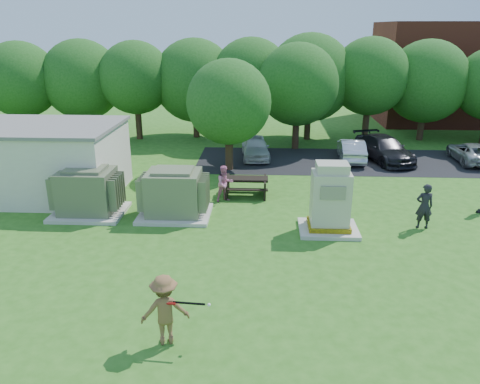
# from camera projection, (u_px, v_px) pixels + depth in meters

# --- Properties ---
(ground) EXTENTS (120.00, 120.00, 0.00)m
(ground) POSITION_uv_depth(u_px,v_px,m) (234.00, 269.00, 15.57)
(ground) COLOR #2D6619
(ground) RESTS_ON ground
(service_building) EXTENTS (10.00, 5.00, 3.20)m
(service_building) POSITION_uv_depth(u_px,v_px,m) (12.00, 161.00, 22.16)
(service_building) COLOR beige
(service_building) RESTS_ON ground
(service_building_roof) EXTENTS (10.20, 5.20, 0.15)m
(service_building_roof) POSITION_uv_depth(u_px,v_px,m) (6.00, 126.00, 21.61)
(service_building_roof) COLOR slate
(service_building_roof) RESTS_ON service_building
(brick_building) EXTENTS (15.00, 8.00, 8.00)m
(brick_building) POSITION_uv_depth(u_px,v_px,m) (471.00, 73.00, 38.76)
(brick_building) COLOR maroon
(brick_building) RESTS_ON ground
(parking_strip) EXTENTS (20.00, 6.00, 0.01)m
(parking_strip) POSITION_uv_depth(u_px,v_px,m) (365.00, 162.00, 27.93)
(parking_strip) COLOR #232326
(parking_strip) RESTS_ON ground
(transformer_left) EXTENTS (3.00, 2.40, 2.07)m
(transformer_left) POSITION_uv_depth(u_px,v_px,m) (88.00, 193.00, 19.80)
(transformer_left) COLOR beige
(transformer_left) RESTS_ON ground
(transformer_right) EXTENTS (3.00, 2.40, 2.07)m
(transformer_right) POSITION_uv_depth(u_px,v_px,m) (174.00, 194.00, 19.62)
(transformer_right) COLOR beige
(transformer_right) RESTS_ON ground
(generator_cabinet) EXTENTS (2.28, 1.87, 2.78)m
(generator_cabinet) POSITION_uv_depth(u_px,v_px,m) (330.00, 202.00, 18.06)
(generator_cabinet) COLOR beige
(generator_cabinet) RESTS_ON ground
(picnic_table) EXTENTS (2.06, 1.55, 0.88)m
(picnic_table) POSITION_uv_depth(u_px,v_px,m) (246.00, 184.00, 22.17)
(picnic_table) COLOR black
(picnic_table) RESTS_ON ground
(batter) EXTENTS (1.35, 0.98, 1.89)m
(batter) POSITION_uv_depth(u_px,v_px,m) (165.00, 310.00, 11.65)
(batter) COLOR brown
(batter) RESTS_ON ground
(person_by_generator) EXTENTS (0.68, 0.45, 1.85)m
(person_by_generator) POSITION_uv_depth(u_px,v_px,m) (424.00, 206.00, 18.43)
(person_by_generator) COLOR black
(person_by_generator) RESTS_ON ground
(person_at_picnic) EXTENTS (1.03, 0.96, 1.69)m
(person_at_picnic) POSITION_uv_depth(u_px,v_px,m) (225.00, 184.00, 21.34)
(person_at_picnic) COLOR #D06E96
(person_at_picnic) RESTS_ON ground
(car_white) EXTENTS (1.91, 4.06, 1.34)m
(car_white) POSITION_uv_depth(u_px,v_px,m) (255.00, 147.00, 28.53)
(car_white) COLOR silver
(car_white) RESTS_ON ground
(car_silver_a) EXTENTS (1.58, 4.01, 1.30)m
(car_silver_a) POSITION_uv_depth(u_px,v_px,m) (351.00, 150.00, 27.98)
(car_silver_a) COLOR #B5B6BA
(car_silver_a) RESTS_ON ground
(car_dark) EXTENTS (3.37, 5.35, 1.44)m
(car_dark) POSITION_uv_depth(u_px,v_px,m) (384.00, 149.00, 27.93)
(car_dark) COLOR black
(car_dark) RESTS_ON ground
(car_silver_b) EXTENTS (2.03, 4.18, 1.15)m
(car_silver_b) POSITION_uv_depth(u_px,v_px,m) (471.00, 152.00, 27.70)
(car_silver_b) COLOR #A3A2A7
(car_silver_b) RESTS_ON ground
(batting_equipment) EXTENTS (1.07, 0.28, 0.20)m
(batting_equipment) POSITION_uv_depth(u_px,v_px,m) (188.00, 304.00, 11.43)
(batting_equipment) COLOR black
(batting_equipment) RESTS_ON ground
(tree_row) EXTENTS (41.30, 13.30, 7.30)m
(tree_row) POSITION_uv_depth(u_px,v_px,m) (277.00, 81.00, 31.51)
(tree_row) COLOR #47301E
(tree_row) RESTS_ON ground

